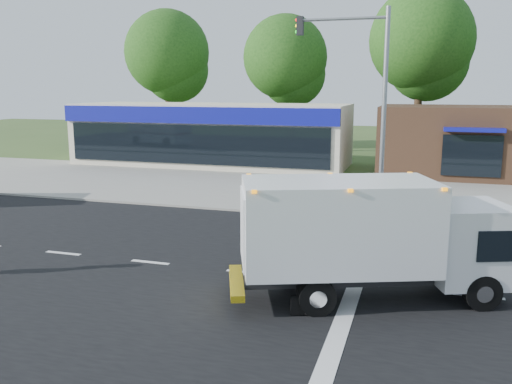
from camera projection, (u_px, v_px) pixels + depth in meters
ground at (247, 273)px, 15.05m from camera, size 120.00×120.00×0.00m
road_asphalt at (247, 273)px, 15.05m from camera, size 60.00×14.00×0.02m
sidewalk at (307, 209)px, 22.73m from camera, size 60.00×2.40×0.12m
parking_apron at (330, 186)px, 28.18m from camera, size 60.00×9.00×0.02m
lane_markings at (282, 295)px, 13.39m from camera, size 55.20×7.00×0.01m
ems_box_truck at (368, 231)px, 12.89m from camera, size 6.94×4.27×2.95m
retail_strip_mall at (211, 134)px, 35.96m from camera, size 18.00×6.20×4.00m
brown_storefront at (468, 141)px, 31.40m from camera, size 10.00×6.70×4.00m
traffic_signal_pole at (367, 91)px, 20.56m from camera, size 3.51×0.25×8.00m
background_trees at (353, 56)px, 40.31m from camera, size 36.77×7.39×12.10m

